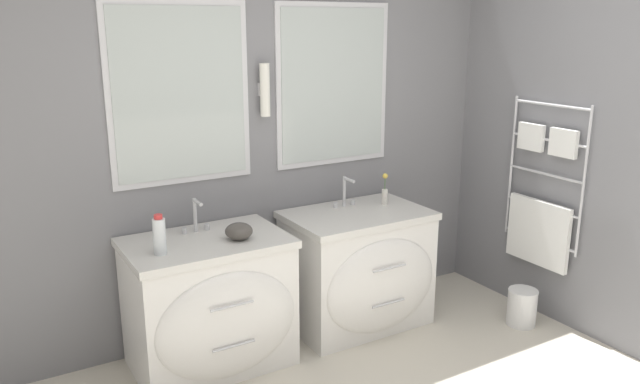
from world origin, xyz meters
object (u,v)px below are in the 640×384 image
vanity_left (211,304)px  vanity_right (360,269)px  toiletry_bottle (159,236)px  waste_bin (522,306)px  flower_vase (385,192)px  amenity_bowl (239,231)px

vanity_left → vanity_right: size_ratio=1.00×
toiletry_bottle → waste_bin: size_ratio=0.88×
toiletry_bottle → waste_bin: bearing=-12.6°
vanity_left → vanity_right: 1.05m
toiletry_bottle → flower_vase: 1.62m
toiletry_bottle → waste_bin: 2.46m
vanity_right → amenity_bowl: amenity_bowl is taller
vanity_right → toiletry_bottle: size_ratio=4.15×
amenity_bowl → waste_bin: 2.02m
vanity_left → waste_bin: (1.99, -0.57, -0.27)m
vanity_left → toiletry_bottle: toiletry_bottle is taller
toiletry_bottle → flower_vase: toiletry_bottle is taller
flower_vase → waste_bin: size_ratio=0.86×
vanity_left → flower_vase: size_ratio=4.29×
waste_bin → vanity_left: bearing=164.0°
vanity_right → flower_vase: size_ratio=4.29×
flower_vase → waste_bin: flower_vase is taller
vanity_right → flower_vase: flower_vase is taller
vanity_left → flower_vase: flower_vase is taller
amenity_bowl → waste_bin: size_ratio=0.63×
waste_bin → toiletry_bottle: bearing=167.4°
vanity_right → flower_vase: bearing=21.2°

